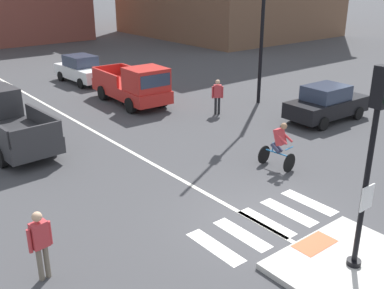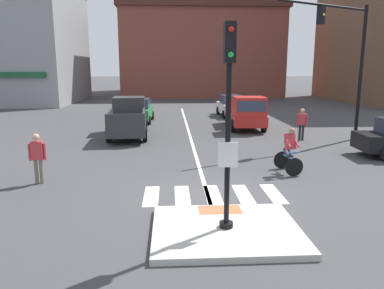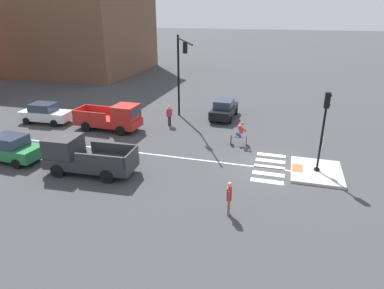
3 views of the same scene
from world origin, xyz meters
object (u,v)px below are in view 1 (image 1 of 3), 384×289
traffic_light_mast (256,14)px  pedestrian_waiting_far_side (217,94)px  pedestrian_at_curb_left (40,240)px  car_white_eastbound_distant (82,69)px  car_black_cross_right (326,103)px  pickup_truck_charcoal_westbound_far (5,122)px  signal_pole (371,153)px  cyclist (279,145)px  pickup_truck_red_eastbound_far (135,86)px

traffic_light_mast → pedestrian_waiting_far_side: bearing=169.5°
pedestrian_at_curb_left → pedestrian_waiting_far_side: size_ratio=1.00×
car_white_eastbound_distant → pedestrian_at_curb_left: 19.21m
car_black_cross_right → pickup_truck_charcoal_westbound_far: size_ratio=0.80×
signal_pole → pedestrian_at_curb_left: signal_pole is taller
traffic_light_mast → cyclist: 8.15m
pickup_truck_charcoal_westbound_far → cyclist: (6.60, -7.99, -0.11)m
car_white_eastbound_distant → pedestrian_at_curb_left: pedestrian_at_curb_left is taller
signal_pole → traffic_light_mast: bearing=54.4°
car_white_eastbound_distant → pedestrian_at_curb_left: size_ratio=2.50×
pedestrian_waiting_far_side → signal_pole: bearing=-117.1°
pickup_truck_red_eastbound_far → pedestrian_waiting_far_side: (2.19, -3.79, 0.00)m
pickup_truck_red_eastbound_far → traffic_light_mast: bearing=-44.9°
pedestrian_at_curb_left → traffic_light_mast: bearing=26.2°
pickup_truck_charcoal_westbound_far → pedestrian_at_curb_left: pickup_truck_charcoal_westbound_far is taller
cyclist → pedestrian_at_curb_left: cyclist is taller
cyclist → pedestrian_at_curb_left: (-8.61, -0.79, 0.11)m
car_white_eastbound_distant → pickup_truck_red_eastbound_far: pickup_truck_red_eastbound_far is taller
car_black_cross_right → pickup_truck_charcoal_westbound_far: pickup_truck_charcoal_westbound_far is taller
traffic_light_mast → car_black_cross_right: size_ratio=1.64×
pickup_truck_red_eastbound_far → pedestrian_at_curb_left: 13.92m
traffic_light_mast → cyclist: traffic_light_mast is taller
car_black_cross_right → pedestrian_waiting_far_side: (-3.20, 3.81, 0.17)m
signal_pole → pedestrian_at_curb_left: 7.20m
pedestrian_at_curb_left → pedestrian_waiting_far_side: 13.11m
signal_pole → cyclist: signal_pole is taller
traffic_light_mast → pickup_truck_red_eastbound_far: size_ratio=1.32×
signal_pole → car_white_eastbound_distant: size_ratio=1.09×
car_white_eastbound_distant → pickup_truck_charcoal_westbound_far: bearing=-131.2°
pickup_truck_charcoal_westbound_far → pedestrian_at_curb_left: (-2.00, -8.77, 0.00)m
pedestrian_at_curb_left → car_white_eastbound_distant: bearing=61.6°
car_white_eastbound_distant → cyclist: cyclist is taller
pedestrian_waiting_far_side → car_black_cross_right: bearing=-50.0°
traffic_light_mast → pedestrian_at_curb_left: (-13.16, -6.47, -3.55)m
pedestrian_waiting_far_side → traffic_light_mast: bearing=-10.5°
traffic_light_mast → pedestrian_waiting_far_side: size_ratio=4.08×
pickup_truck_red_eastbound_far → pickup_truck_charcoal_westbound_far: (-6.99, -1.85, 0.00)m
pedestrian_at_curb_left → signal_pole: bearing=-36.4°
traffic_light_mast → signal_pole: bearing=-125.6°
car_black_cross_right → pickup_truck_red_eastbound_far: size_ratio=0.80×
signal_pole → car_black_cross_right: bearing=39.0°
pickup_truck_charcoal_westbound_far → pedestrian_waiting_far_side: bearing=-11.9°
pedestrian_at_curb_left → pedestrian_waiting_far_side: bearing=31.4°
car_black_cross_right → cyclist: bearing=-158.9°
traffic_light_mast → car_white_eastbound_distant: bearing=111.1°
pickup_truck_red_eastbound_far → car_black_cross_right: bearing=-54.6°
traffic_light_mast → pedestrian_at_curb_left: bearing=-153.8°
cyclist → pedestrian_waiting_far_side: 6.57m
pickup_truck_charcoal_westbound_far → car_white_eastbound_distant: bearing=48.8°
signal_pole → pedestrian_at_curb_left: (-5.59, 4.12, -1.91)m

